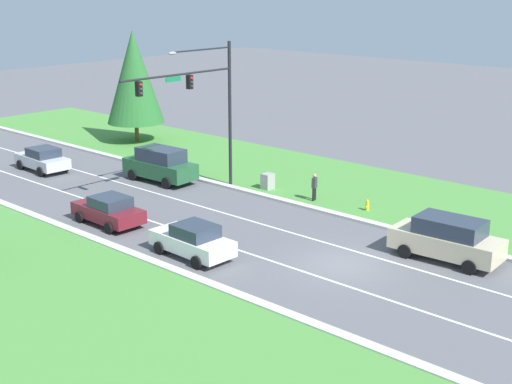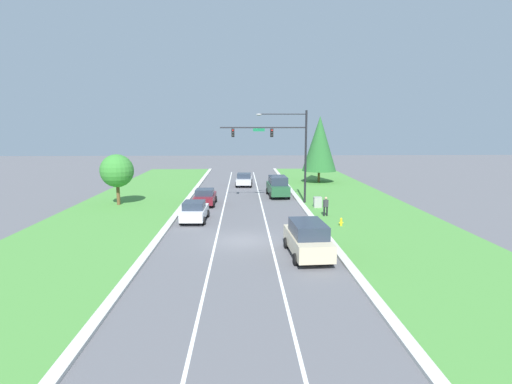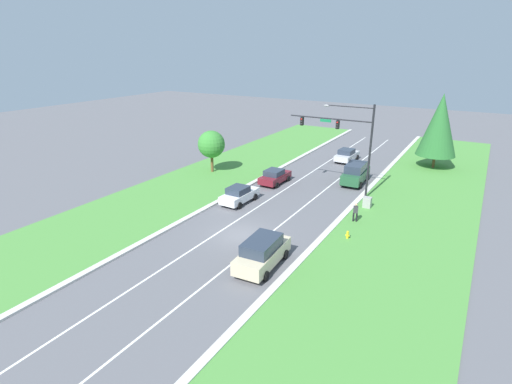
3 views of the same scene
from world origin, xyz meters
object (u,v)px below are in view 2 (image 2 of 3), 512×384
object	(u,v)px
white_sedan	(195,211)
forest_suv	(278,186)
traffic_signal_mast	(283,143)
utility_cabinet	(318,203)
fire_hydrant	(341,222)
burgundy_sedan	(205,197)
oak_near_left_tree	(117,171)
conifer_near_right_tree	(320,144)
champagne_suv	(308,239)
pedestrian	(326,206)
silver_sedan	(244,179)

from	to	relation	value
white_sedan	forest_suv	size ratio (longest dim) A/B	0.83
traffic_signal_mast	utility_cabinet	world-z (taller)	traffic_signal_mast
utility_cabinet	fire_hydrant	distance (m)	6.99
burgundy_sedan	oak_near_left_tree	distance (m)	8.59
fire_hydrant	forest_suv	bearing A→B (deg)	104.95
conifer_near_right_tree	utility_cabinet	bearing A→B (deg)	-101.16
champagne_suv	conifer_near_right_tree	world-z (taller)	conifer_near_right_tree
forest_suv	conifer_near_right_tree	world-z (taller)	conifer_near_right_tree
white_sedan	fire_hydrant	distance (m)	11.41
champagne_suv	oak_near_left_tree	xyz separation A→B (m)	(-15.54, 15.60, 2.28)
white_sedan	utility_cabinet	distance (m)	11.71
white_sedan	burgundy_sedan	world-z (taller)	white_sedan
white_sedan	oak_near_left_tree	size ratio (longest dim) A/B	0.88
forest_suv	pedestrian	distance (m)	10.50
white_sedan	traffic_signal_mast	bearing A→B (deg)	44.54
burgundy_sedan	silver_sedan	bearing A→B (deg)	73.94
burgundy_sedan	oak_near_left_tree	xyz separation A→B (m)	(-8.20, -0.06, 2.53)
white_sedan	oak_near_left_tree	world-z (taller)	oak_near_left_tree
traffic_signal_mast	white_sedan	xyz separation A→B (m)	(-7.66, -7.11, -5.11)
white_sedan	silver_sedan	bearing A→B (deg)	79.82
forest_suv	champagne_suv	bearing A→B (deg)	-92.69
traffic_signal_mast	conifer_near_right_tree	distance (m)	15.75
burgundy_sedan	conifer_near_right_tree	world-z (taller)	conifer_near_right_tree
fire_hydrant	conifer_near_right_tree	xyz separation A→B (m)	(2.84, 23.75, 4.88)
traffic_signal_mast	silver_sedan	distance (m)	13.57
silver_sedan	oak_near_left_tree	size ratio (longest dim) A/B	0.91
silver_sedan	fire_hydrant	size ratio (longest dim) A/B	6.31
traffic_signal_mast	white_sedan	size ratio (longest dim) A/B	2.08
traffic_signal_mast	white_sedan	world-z (taller)	traffic_signal_mast
forest_suv	conifer_near_right_tree	size ratio (longest dim) A/B	0.58
fire_hydrant	conifer_near_right_tree	world-z (taller)	conifer_near_right_tree
silver_sedan	burgundy_sedan	distance (m)	13.01
forest_suv	oak_near_left_tree	world-z (taller)	oak_near_left_tree
white_sedan	burgundy_sedan	xyz separation A→B (m)	(0.22, 6.70, -0.03)
forest_suv	utility_cabinet	size ratio (longest dim) A/B	4.93
white_sedan	utility_cabinet	world-z (taller)	white_sedan
silver_sedan	fire_hydrant	distance (m)	22.56
traffic_signal_mast	utility_cabinet	bearing A→B (deg)	-38.07
traffic_signal_mast	fire_hydrant	distance (m)	11.45
oak_near_left_tree	conifer_near_right_tree	bearing A→B (deg)	34.03
fire_hydrant	oak_near_left_tree	world-z (taller)	oak_near_left_tree
fire_hydrant	conifer_near_right_tree	bearing A→B (deg)	83.18
champagne_suv	silver_sedan	world-z (taller)	champagne_suv
white_sedan	pedestrian	size ratio (longest dim) A/B	2.55
oak_near_left_tree	silver_sedan	bearing A→B (deg)	46.16
white_sedan	champagne_suv	bearing A→B (deg)	-48.18
burgundy_sedan	fire_hydrant	size ratio (longest dim) A/B	6.11
white_sedan	conifer_near_right_tree	size ratio (longest dim) A/B	0.49
pedestrian	fire_hydrant	xyz separation A→B (m)	(0.47, -3.37, -0.59)
pedestrian	fire_hydrant	size ratio (longest dim) A/B	2.41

